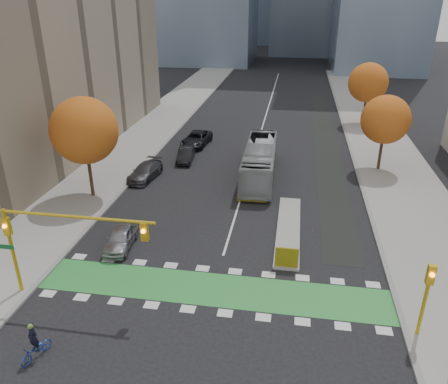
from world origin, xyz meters
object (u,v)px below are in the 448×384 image
(traffic_signal_east, at_px, (427,290))
(tree_east_near, at_px, (386,120))
(parked_car_b, at_px, (186,155))
(cyclist, at_px, (35,347))
(tree_west, at_px, (84,131))
(bus, at_px, (260,161))
(parked_car_d, at_px, (196,139))
(tree_east_far, at_px, (368,83))
(parked_car_a, at_px, (121,238))
(hazard_board, at_px, (287,258))
(traffic_signal_west, at_px, (53,233))
(parked_car_c, at_px, (145,172))

(traffic_signal_east, bearing_deg, tree_east_near, 86.19)
(parked_car_b, bearing_deg, cyclist, -96.37)
(tree_west, bearing_deg, bus, 25.76)
(bus, bearing_deg, parked_car_d, 132.21)
(tree_east_far, relative_size, bus, 0.68)
(parked_car_a, bearing_deg, hazard_board, -8.07)
(tree_east_far, bearing_deg, parked_car_b, -138.87)
(traffic_signal_west, xyz_separation_m, parked_car_c, (-1.07, 16.92, -3.36))
(cyclist, height_order, parked_car_b, cyclist)
(traffic_signal_east, distance_m, bus, 21.08)
(hazard_board, distance_m, traffic_signal_west, 13.23)
(tree_east_near, xyz_separation_m, parked_car_b, (-18.50, -0.59, -4.20))
(tree_west, xyz_separation_m, traffic_signal_east, (22.50, -12.51, -2.88))
(cyclist, height_order, parked_car_a, cyclist)
(tree_east_far, height_order, parked_car_c, tree_east_far)
(parked_car_a, relative_size, parked_car_c, 0.85)
(cyclist, bearing_deg, parked_car_a, 107.15)
(tree_west, relative_size, parked_car_d, 1.57)
(tree_west, bearing_deg, tree_east_far, 46.70)
(parked_car_a, distance_m, parked_car_d, 21.41)
(tree_east_far, distance_m, parked_car_c, 30.81)
(parked_car_b, bearing_deg, traffic_signal_west, -99.01)
(tree_west, bearing_deg, cyclist, -73.44)
(tree_west, relative_size, bus, 0.73)
(bus, height_order, parked_car_a, bus)
(hazard_board, relative_size, cyclist, 0.71)
(bus, relative_size, parked_car_d, 2.16)
(traffic_signal_east, bearing_deg, parked_car_b, 127.80)
(cyclist, relative_size, parked_car_c, 0.42)
(parked_car_c, xyz_separation_m, parked_car_d, (2.46, 10.00, 0.05))
(tree_east_far, distance_m, traffic_signal_east, 38.64)
(parked_car_a, xyz_separation_m, parked_car_d, (0.26, 21.41, 0.06))
(parked_car_d, bearing_deg, parked_car_b, -83.67)
(hazard_board, xyz_separation_m, bus, (-2.91, 14.11, 0.78))
(parked_car_d, bearing_deg, traffic_signal_west, -87.10)
(tree_east_near, xyz_separation_m, cyclist, (-19.00, -26.82, -4.21))
(parked_car_d, bearing_deg, parked_car_c, -97.96)
(traffic_signal_east, relative_size, parked_car_d, 0.78)
(parked_car_a, distance_m, parked_car_b, 16.41)
(tree_west, bearing_deg, parked_car_d, 69.25)
(tree_east_far, height_order, parked_car_b, tree_east_far)
(tree_west, bearing_deg, traffic_signal_west, -71.98)
(traffic_signal_west, bearing_deg, cyclist, -77.82)
(tree_east_near, relative_size, cyclist, 3.59)
(bus, height_order, parked_car_c, bus)
(cyclist, height_order, bus, bus)
(traffic_signal_east, bearing_deg, bus, 116.57)
(hazard_board, distance_m, parked_car_b, 20.16)
(parked_car_b, bearing_deg, bus, -27.45)
(hazard_board, bearing_deg, tree_east_far, 75.88)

